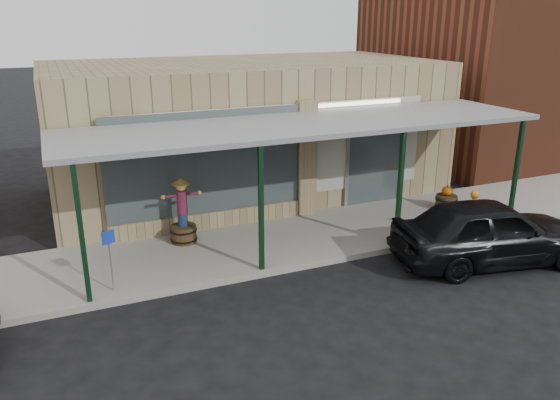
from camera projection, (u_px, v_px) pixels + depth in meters
name	position (u px, v px, depth m)	size (l,w,h in m)	color
ground	(382.00, 303.00, 11.14)	(120.00, 120.00, 0.00)	black
sidewalk	(306.00, 237.00, 14.25)	(40.00, 3.20, 0.15)	gray
storefront	(245.00, 129.00, 17.57)	(12.00, 6.25, 4.20)	#99875D
awning	(308.00, 126.00, 13.27)	(12.00, 3.00, 3.04)	gray
block_buildings_near	(289.00, 70.00, 18.68)	(61.00, 8.00, 8.00)	brown
barrel_scarecrow	(183.00, 221.00, 13.59)	(1.01, 0.76, 1.67)	#47331C
barrel_pumpkin	(446.00, 200.00, 16.03)	(0.71, 0.71, 0.73)	#47331C
handicap_sign	(110.00, 253.00, 11.04)	(0.26, 0.12, 1.34)	gray
parked_sedan	(491.00, 231.00, 12.72)	(4.87, 2.69, 1.57)	black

